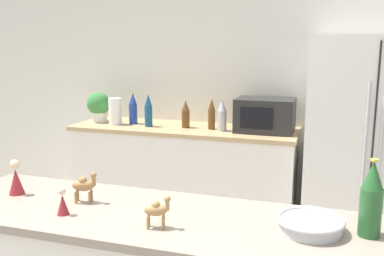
{
  "coord_description": "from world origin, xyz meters",
  "views": [
    {
      "loc": [
        0.81,
        -1.14,
        1.65
      ],
      "look_at": [
        -0.0,
        1.4,
        1.13
      ],
      "focal_mm": 40.0,
      "sensor_mm": 36.0,
      "label": 1
    }
  ],
  "objects_px": {
    "back_bottle_3": "(212,114)",
    "camel_figurine": "(157,209)",
    "paper_towel_roll": "(115,111)",
    "camel_figurine_second": "(84,185)",
    "fruit_bowl": "(310,223)",
    "microwave": "(265,115)",
    "wise_man_figurine_crimson": "(16,179)",
    "refrigerator": "(367,150)",
    "wine_bottle": "(371,200)",
    "potted_plant": "(99,106)",
    "back_bottle_4": "(148,111)",
    "back_bottle_1": "(222,115)",
    "back_bottle_0": "(133,109)",
    "back_bottle_2": "(186,114)",
    "wise_man_figurine_purple": "(63,203)"
  },
  "relations": [
    {
      "from": "potted_plant",
      "to": "camel_figurine",
      "type": "relative_size",
      "value": 2.15
    },
    {
      "from": "back_bottle_2",
      "to": "wine_bottle",
      "type": "bearing_deg",
      "value": -54.51
    },
    {
      "from": "wine_bottle",
      "to": "wise_man_figurine_crimson",
      "type": "xyz_separation_m",
      "value": [
        -1.55,
        -0.02,
        -0.07
      ]
    },
    {
      "from": "back_bottle_3",
      "to": "camel_figurine",
      "type": "xyz_separation_m",
      "value": [
        0.34,
        -2.08,
        -0.03
      ]
    },
    {
      "from": "refrigerator",
      "to": "microwave",
      "type": "relative_size",
      "value": 3.58
    },
    {
      "from": "potted_plant",
      "to": "back_bottle_1",
      "type": "bearing_deg",
      "value": -3.28
    },
    {
      "from": "microwave",
      "to": "wise_man_figurine_crimson",
      "type": "bearing_deg",
      "value": -114.26
    },
    {
      "from": "back_bottle_3",
      "to": "fruit_bowl",
      "type": "bearing_deg",
      "value": -64.73
    },
    {
      "from": "potted_plant",
      "to": "paper_towel_roll",
      "type": "xyz_separation_m",
      "value": [
        0.21,
        -0.08,
        -0.03
      ]
    },
    {
      "from": "paper_towel_roll",
      "to": "back_bottle_2",
      "type": "relative_size",
      "value": 0.97
    },
    {
      "from": "back_bottle_4",
      "to": "camel_figurine_second",
      "type": "relative_size",
      "value": 2.09
    },
    {
      "from": "paper_towel_roll",
      "to": "wise_man_figurine_purple",
      "type": "height_order",
      "value": "paper_towel_roll"
    },
    {
      "from": "paper_towel_roll",
      "to": "camel_figurine_second",
      "type": "height_order",
      "value": "paper_towel_roll"
    },
    {
      "from": "refrigerator",
      "to": "wine_bottle",
      "type": "xyz_separation_m",
      "value": [
        -0.14,
        -1.86,
        0.24
      ]
    },
    {
      "from": "fruit_bowl",
      "to": "wine_bottle",
      "type": "bearing_deg",
      "value": 7.2
    },
    {
      "from": "microwave",
      "to": "back_bottle_3",
      "type": "bearing_deg",
      "value": -174.08
    },
    {
      "from": "back_bottle_1",
      "to": "back_bottle_4",
      "type": "relative_size",
      "value": 0.94
    },
    {
      "from": "wine_bottle",
      "to": "camel_figurine",
      "type": "distance_m",
      "value": 0.8
    },
    {
      "from": "back_bottle_3",
      "to": "wise_man_figurine_crimson",
      "type": "distance_m",
      "value": 1.97
    },
    {
      "from": "camel_figurine",
      "to": "wise_man_figurine_purple",
      "type": "xyz_separation_m",
      "value": [
        -0.42,
        0.0,
        -0.03
      ]
    },
    {
      "from": "microwave",
      "to": "back_bottle_2",
      "type": "height_order",
      "value": "microwave"
    },
    {
      "from": "back_bottle_0",
      "to": "wine_bottle",
      "type": "bearing_deg",
      "value": -45.84
    },
    {
      "from": "back_bottle_2",
      "to": "wise_man_figurine_purple",
      "type": "distance_m",
      "value": 2.08
    },
    {
      "from": "wine_bottle",
      "to": "camel_figurine",
      "type": "relative_size",
      "value": 2.24
    },
    {
      "from": "back_bottle_2",
      "to": "camel_figurine_second",
      "type": "relative_size",
      "value": 1.75
    },
    {
      "from": "back_bottle_1",
      "to": "wise_man_figurine_purple",
      "type": "bearing_deg",
      "value": -95.07
    },
    {
      "from": "paper_towel_roll",
      "to": "fruit_bowl",
      "type": "bearing_deg",
      "value": -46.07
    },
    {
      "from": "refrigerator",
      "to": "camel_figurine",
      "type": "bearing_deg",
      "value": -114.22
    },
    {
      "from": "back_bottle_4",
      "to": "wise_man_figurine_crimson",
      "type": "relative_size",
      "value": 1.77
    },
    {
      "from": "back_bottle_1",
      "to": "wise_man_figurine_purple",
      "type": "relative_size",
      "value": 2.34
    },
    {
      "from": "paper_towel_roll",
      "to": "microwave",
      "type": "distance_m",
      "value": 1.36
    },
    {
      "from": "refrigerator",
      "to": "microwave",
      "type": "distance_m",
      "value": 0.84
    },
    {
      "from": "fruit_bowl",
      "to": "camel_figurine_second",
      "type": "distance_m",
      "value": 0.98
    },
    {
      "from": "back_bottle_4",
      "to": "back_bottle_1",
      "type": "bearing_deg",
      "value": 0.95
    },
    {
      "from": "refrigerator",
      "to": "microwave",
      "type": "xyz_separation_m",
      "value": [
        -0.81,
        0.09,
        0.22
      ]
    },
    {
      "from": "back_bottle_1",
      "to": "back_bottle_2",
      "type": "distance_m",
      "value": 0.34
    },
    {
      "from": "back_bottle_1",
      "to": "back_bottle_0",
      "type": "bearing_deg",
      "value": 175.34
    },
    {
      "from": "back_bottle_3",
      "to": "wine_bottle",
      "type": "height_order",
      "value": "wine_bottle"
    },
    {
      "from": "back_bottle_3",
      "to": "camel_figurine",
      "type": "relative_size",
      "value": 2.09
    },
    {
      "from": "refrigerator",
      "to": "camel_figurine",
      "type": "xyz_separation_m",
      "value": [
        -0.92,
        -2.04,
        0.18
      ]
    },
    {
      "from": "back_bottle_2",
      "to": "camel_figurine_second",
      "type": "distance_m",
      "value": 1.93
    },
    {
      "from": "refrigerator",
      "to": "fruit_bowl",
      "type": "height_order",
      "value": "refrigerator"
    },
    {
      "from": "camel_figurine",
      "to": "potted_plant",
      "type": "bearing_deg",
      "value": 124.67
    },
    {
      "from": "wise_man_figurine_purple",
      "to": "fruit_bowl",
      "type": "bearing_deg",
      "value": 8.32
    },
    {
      "from": "wine_bottle",
      "to": "back_bottle_4",
      "type": "bearing_deg",
      "value": 132.35
    },
    {
      "from": "back_bottle_4",
      "to": "wise_man_figurine_crimson",
      "type": "bearing_deg",
      "value": -85.9
    },
    {
      "from": "fruit_bowl",
      "to": "back_bottle_3",
      "type": "bearing_deg",
      "value": 115.27
    },
    {
      "from": "refrigerator",
      "to": "wise_man_figurine_crimson",
      "type": "distance_m",
      "value": 2.54
    },
    {
      "from": "wise_man_figurine_crimson",
      "to": "back_bottle_0",
      "type": "bearing_deg",
      "value": 99.39
    },
    {
      "from": "back_bottle_3",
      "to": "back_bottle_4",
      "type": "bearing_deg",
      "value": -175.28
    }
  ]
}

